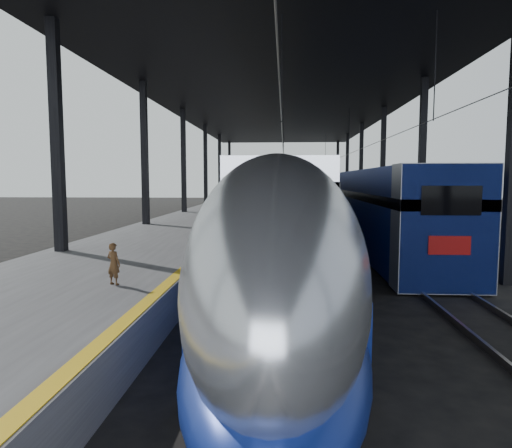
{
  "coord_description": "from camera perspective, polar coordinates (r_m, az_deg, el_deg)",
  "views": [
    {
      "loc": [
        2.12,
        -10.59,
        3.51
      ],
      "look_at": [
        1.15,
        4.98,
        2.0
      ],
      "focal_mm": 32.0,
      "sensor_mm": 36.0,
      "label": 1
    }
  ],
  "objects": [
    {
      "name": "ground",
      "position": [
        11.36,
        -7.53,
        -12.52
      ],
      "size": [
        160.0,
        160.0,
        0.0
      ],
      "primitive_type": "plane",
      "color": "black",
      "rests_on": "ground"
    },
    {
      "name": "platform",
      "position": [
        31.25,
        -6.8,
        -0.04
      ],
      "size": [
        6.0,
        80.0,
        1.0
      ],
      "primitive_type": "cube",
      "color": "#4C4C4F",
      "rests_on": "ground"
    },
    {
      "name": "yellow_strip",
      "position": [
        30.83,
        -1.68,
        0.86
      ],
      "size": [
        0.3,
        80.0,
        0.01
      ],
      "primitive_type": "cube",
      "color": "yellow",
      "rests_on": "platform"
    },
    {
      "name": "rails",
      "position": [
        30.88,
        7.98,
        -0.91
      ],
      "size": [
        6.52,
        80.0,
        0.16
      ],
      "color": "slate",
      "rests_on": "ground"
    },
    {
      "name": "canopy",
      "position": [
        31.1,
        3.24,
        15.89
      ],
      "size": [
        18.0,
        75.0,
        9.47
      ],
      "color": "black",
      "rests_on": "ground"
    },
    {
      "name": "tgv_train",
      "position": [
        35.07,
        3.38,
        2.89
      ],
      "size": [
        2.84,
        65.2,
        4.07
      ],
      "color": "#AFB2B7",
      "rests_on": "ground"
    },
    {
      "name": "second_train",
      "position": [
        41.32,
        10.37,
        3.38
      ],
      "size": [
        2.91,
        56.05,
        4.01
      ],
      "color": "navy",
      "rests_on": "ground"
    },
    {
      "name": "child",
      "position": [
        11.48,
        -17.37,
        -4.76
      ],
      "size": [
        0.44,
        0.37,
        1.02
      ],
      "primitive_type": "imported",
      "rotation": [
        0.0,
        0.0,
        2.75
      ],
      "color": "#442C16",
      "rests_on": "platform"
    }
  ]
}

